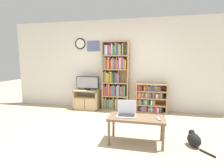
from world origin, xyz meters
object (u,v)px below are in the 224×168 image
bookshelf_short (150,98)px  laptop (127,112)px  tv_stand (87,99)px  coffee_table (136,120)px  remote_near_laptop (158,119)px  cat (194,139)px  bookshelf_tall (115,77)px  television (87,83)px

bookshelf_short → laptop: (-0.40, -1.91, 0.14)m
tv_stand → coffee_table: 2.47m
laptop → remote_near_laptop: laptop is taller
remote_near_laptop → cat: remote_near_laptop is taller
coffee_table → remote_near_laptop: size_ratio=5.85×
cat → bookshelf_short: bearing=91.7°
tv_stand → cat: bearing=-34.3°
tv_stand → laptop: laptop is taller
bookshelf_tall → coffee_table: bookshelf_tall is taller
laptop → cat: (1.14, 0.06, -0.42)m
television → bookshelf_short: 1.86m
bookshelf_tall → remote_near_laptop: (1.16, -2.04, -0.49)m
bookshelf_tall → remote_near_laptop: 2.40m
television → remote_near_laptop: television is taller
laptop → cat: laptop is taller
tv_stand → bookshelf_tall: bearing=8.3°
bookshelf_short → laptop: bearing=-102.0°
tv_stand → remote_near_laptop: size_ratio=4.42×
television → remote_near_laptop: size_ratio=4.06×
laptop → bookshelf_short: bearing=74.0°
bookshelf_tall → cat: 2.71m
television → remote_near_laptop: bearing=-44.6°
bookshelf_tall → bookshelf_short: (1.02, -0.04, -0.57)m
coffee_table → laptop: size_ratio=2.76×
cat → tv_stand: bearing=125.6°
coffee_table → bookshelf_short: bearing=83.3°
bookshelf_short → laptop: size_ratio=2.39×
bookshelf_tall → laptop: bearing=-72.3°
bookshelf_short → remote_near_laptop: bookshelf_short is taller
coffee_table → tv_stand: bearing=130.9°
cat → television: bearing=125.1°
coffee_table → cat: (0.97, 0.11, -0.30)m
tv_stand → bookshelf_tall: 1.07m
television → coffee_table: 2.49m
cat → coffee_table: bearing=166.2°
bookshelf_tall → coffee_table: bearing=-68.2°
television → laptop: television is taller
bookshelf_short → coffee_table: bearing=-96.7°
television → laptop: size_ratio=1.91×
bookshelf_tall → cat: (1.76, -1.88, -0.86)m
bookshelf_tall → bookshelf_short: size_ratio=2.35×
remote_near_laptop → tv_stand: bearing=-57.2°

